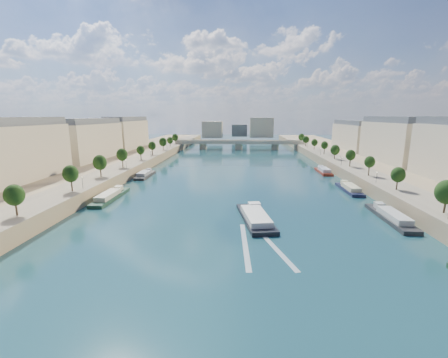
# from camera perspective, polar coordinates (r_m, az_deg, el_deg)

# --- Properties ---
(ground) EXTENTS (700.00, 700.00, 0.00)m
(ground) POSITION_cam_1_polar(r_m,az_deg,el_deg) (130.77, 2.37, -1.14)
(ground) COLOR #0C2B36
(ground) RESTS_ON ground
(quay_left) EXTENTS (44.00, 520.00, 5.00)m
(quay_left) POSITION_cam_1_polar(r_m,az_deg,el_deg) (149.61, -26.38, 0.26)
(quay_left) COLOR #9E8460
(quay_left) RESTS_ON ground
(quay_right) EXTENTS (44.00, 520.00, 5.00)m
(quay_right) POSITION_cam_1_polar(r_m,az_deg,el_deg) (147.99, 31.49, -0.39)
(quay_right) COLOR #9E8460
(quay_right) RESTS_ON ground
(pave_left) EXTENTS (14.00, 520.00, 0.10)m
(pave_left) POSITION_cam_1_polar(r_m,az_deg,el_deg) (142.36, -21.21, 1.21)
(pave_left) COLOR gray
(pave_left) RESTS_ON quay_left
(pave_right) EXTENTS (14.00, 520.00, 0.10)m
(pave_right) POSITION_cam_1_polar(r_m,az_deg,el_deg) (141.00, 26.23, 0.68)
(pave_right) COLOR gray
(pave_right) RESTS_ON quay_right
(trees_left) EXTENTS (4.80, 268.80, 8.26)m
(trees_left) POSITION_cam_1_polar(r_m,az_deg,el_deg) (142.50, -20.32, 3.50)
(trees_left) COLOR #382B1E
(trees_left) RESTS_ON ground
(trees_right) EXTENTS (4.80, 268.80, 8.26)m
(trees_right) POSITION_cam_1_polar(r_m,az_deg,el_deg) (148.56, 24.24, 3.51)
(trees_right) COLOR #382B1E
(trees_right) RESTS_ON ground
(lamps_left) EXTENTS (0.36, 200.36, 4.28)m
(lamps_left) POSITION_cam_1_polar(r_m,az_deg,el_deg) (131.08, -21.28, 1.54)
(lamps_left) COLOR black
(lamps_left) RESTS_ON ground
(lamps_right) EXTENTS (0.36, 200.36, 4.28)m
(lamps_right) POSITION_cam_1_polar(r_m,az_deg,el_deg) (143.44, 23.92, 2.17)
(lamps_right) COLOR black
(lamps_right) RESTS_ON ground
(buildings_left) EXTENTS (16.00, 226.00, 23.20)m
(buildings_left) POSITION_cam_1_polar(r_m,az_deg,el_deg) (164.61, -28.76, 5.92)
(buildings_left) COLOR #C0AE93
(buildings_left) RESTS_ON ground
(buildings_right) EXTENTS (16.00, 226.00, 23.20)m
(buildings_right) POSITION_cam_1_polar(r_m,az_deg,el_deg) (162.87, 34.11, 5.28)
(buildings_right) COLOR #C0AE93
(buildings_right) RESTS_ON ground
(skyline) EXTENTS (79.00, 42.00, 22.00)m
(skyline) POSITION_cam_1_polar(r_m,az_deg,el_deg) (347.16, 3.49, 9.55)
(skyline) COLOR #C0AE93
(skyline) RESTS_ON ground
(bridge) EXTENTS (112.00, 12.00, 8.15)m
(bridge) POSITION_cam_1_polar(r_m,az_deg,el_deg) (267.37, 2.84, 6.75)
(bridge) COLOR #C1B79E
(bridge) RESTS_ON ground
(tour_barge) EXTENTS (11.28, 25.92, 3.59)m
(tour_barge) POSITION_cam_1_polar(r_m,az_deg,el_deg) (87.74, 6.00, -7.29)
(tour_barge) COLOR black
(tour_barge) RESTS_ON ground
(wake) EXTENTS (11.92, 26.03, 0.04)m
(wake) POSITION_cam_1_polar(r_m,az_deg,el_deg) (72.60, 6.61, -12.30)
(wake) COLOR silver
(wake) RESTS_ON ground
(moored_barges_left) EXTENTS (5.00, 160.10, 3.60)m
(moored_barges_left) POSITION_cam_1_polar(r_m,az_deg,el_deg) (87.44, -30.13, -9.03)
(moored_barges_left) COLOR #171F33
(moored_barges_left) RESTS_ON ground
(moored_barges_right) EXTENTS (5.00, 161.27, 3.60)m
(moored_barges_right) POSITION_cam_1_polar(r_m,az_deg,el_deg) (99.37, 29.39, -6.53)
(moored_barges_right) COLOR black
(moored_barges_right) RESTS_ON ground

